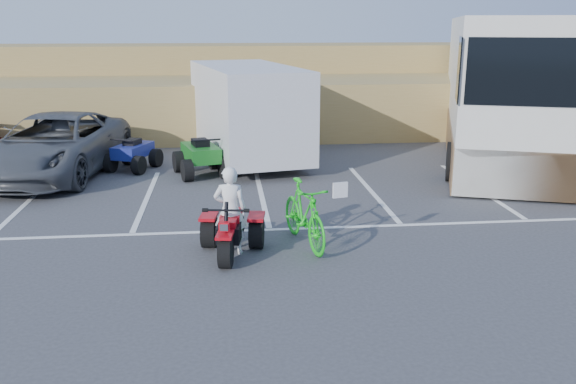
{
  "coord_description": "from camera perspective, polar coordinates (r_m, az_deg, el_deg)",
  "views": [
    {
      "loc": [
        -0.85,
        -9.07,
        3.99
      ],
      "look_at": [
        0.28,
        1.59,
        1.0
      ],
      "focal_mm": 38.0,
      "sensor_mm": 36.0,
      "label": 1
    }
  ],
  "objects": [
    {
      "name": "quad_atv_blue",
      "position": [
        17.72,
        -14.2,
        2.08
      ],
      "size": [
        1.57,
        1.77,
        0.96
      ],
      "primitive_type": null,
      "rotation": [
        0.0,
        0.0,
        -0.39
      ],
      "color": "navy",
      "rests_on": "ground"
    },
    {
      "name": "ground",
      "position": [
        9.95,
        -0.67,
        -8.07
      ],
      "size": [
        100.0,
        100.0,
        0.0
      ],
      "primitive_type": "plane",
      "color": "#3C3C3F",
      "rests_on": "ground"
    },
    {
      "name": "green_dirt_bike",
      "position": [
        11.17,
        1.52,
        -2.07
      ],
      "size": [
        1.01,
        2.08,
        1.21
      ],
      "primitive_type": "imported",
      "rotation": [
        0.0,
        0.0,
        0.23
      ],
      "color": "#14BF19",
      "rests_on": "ground"
    },
    {
      "name": "rv_motorhome",
      "position": [
        20.17,
        19.08,
        8.42
      ],
      "size": [
        6.48,
        11.66,
        4.08
      ],
      "rotation": [
        0.0,
        0.0,
        -0.34
      ],
      "color": "silver",
      "rests_on": "ground"
    },
    {
      "name": "parking_stripes",
      "position": [
        13.84,
        1.31,
        -1.17
      ],
      "size": [
        28.0,
        5.16,
        0.01
      ],
      "color": "white",
      "rests_on": "ground"
    },
    {
      "name": "grass_embankment",
      "position": [
        24.7,
        -4.12,
        9.57
      ],
      "size": [
        40.0,
        8.5,
        3.1
      ],
      "color": "olive",
      "rests_on": "ground"
    },
    {
      "name": "cargo_trailer",
      "position": [
        18.27,
        -3.83,
        7.72
      ],
      "size": [
        3.5,
        6.31,
        2.78
      ],
      "rotation": [
        0.0,
        0.0,
        0.2
      ],
      "color": "silver",
      "rests_on": "ground"
    },
    {
      "name": "quad_atv_green",
      "position": [
        16.71,
        -8.09,
        1.6
      ],
      "size": [
        1.65,
        1.95,
        1.1
      ],
      "primitive_type": null,
      "rotation": [
        0.0,
        0.0,
        0.27
      ],
      "color": "#16621B",
      "rests_on": "ground"
    },
    {
      "name": "red_trike_atv",
      "position": [
        10.9,
        -5.43,
        -5.96
      ],
      "size": [
        1.37,
        1.69,
        1.0
      ],
      "primitive_type": null,
      "rotation": [
        0.0,
        0.0,
        -0.14
      ],
      "color": "#B30A13",
      "rests_on": "ground"
    },
    {
      "name": "rider",
      "position": [
        10.78,
        -5.43,
        -1.73
      ],
      "size": [
        0.63,
        0.46,
        1.59
      ],
      "primitive_type": "imported",
      "rotation": [
        0.0,
        0.0,
        3.0
      ],
      "color": "white",
      "rests_on": "ground"
    },
    {
      "name": "grey_pickup",
      "position": [
        17.56,
        -21.0,
        4.11
      ],
      "size": [
        3.52,
        6.18,
        1.63
      ],
      "primitive_type": "imported",
      "rotation": [
        0.0,
        0.0,
        -0.15
      ],
      "color": "#494C51",
      "rests_on": "ground"
    }
  ]
}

